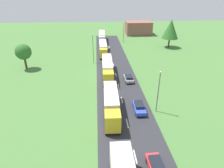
{
  "coord_description": "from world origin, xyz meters",
  "views": [
    {
      "loc": [
        -4.55,
        0.68,
        20.17
      ],
      "look_at": [
        -1.79,
        36.61,
        2.42
      ],
      "focal_mm": 30.84,
      "sensor_mm": 36.0,
      "label": 1
    }
  ],
  "objects_px": {
    "truck_second": "(111,103)",
    "truck_fifth": "(102,36)",
    "car_second": "(157,168)",
    "lamppost_third": "(93,47)",
    "car_fourth": "(129,78)",
    "tree_birch": "(23,52)",
    "lamppost_second": "(158,90)",
    "truck_third": "(107,67)",
    "truck_fourth": "(103,48)",
    "lamppost_fourth": "(124,31)",
    "tree_maple": "(171,29)",
    "distant_building": "(138,28)",
    "car_third": "(139,107)"
  },
  "relations": [
    {
      "from": "truck_second",
      "to": "truck_fifth",
      "type": "xyz_separation_m",
      "value": [
        -0.04,
        53.72,
        0.0
      ]
    },
    {
      "from": "car_second",
      "to": "lamppost_third",
      "type": "relative_size",
      "value": 0.51
    },
    {
      "from": "car_fourth",
      "to": "tree_birch",
      "type": "distance_m",
      "value": 29.81
    },
    {
      "from": "truck_fifth",
      "to": "lamppost_second",
      "type": "bearing_deg",
      "value": -81.19
    },
    {
      "from": "truck_third",
      "to": "truck_fourth",
      "type": "distance_m",
      "value": 18.82
    },
    {
      "from": "lamppost_fourth",
      "to": "tree_maple",
      "type": "distance_m",
      "value": 18.85
    },
    {
      "from": "truck_fifth",
      "to": "car_second",
      "type": "relative_size",
      "value": 3.03
    },
    {
      "from": "lamppost_second",
      "to": "distant_building",
      "type": "height_order",
      "value": "lamppost_second"
    },
    {
      "from": "car_fourth",
      "to": "lamppost_fourth",
      "type": "xyz_separation_m",
      "value": [
        3.76,
        38.42,
        3.91
      ]
    },
    {
      "from": "truck_second",
      "to": "car_second",
      "type": "distance_m",
      "value": 13.76
    },
    {
      "from": "lamppost_third",
      "to": "lamppost_second",
      "type": "bearing_deg",
      "value": -66.67
    },
    {
      "from": "car_fourth",
      "to": "car_third",
      "type": "bearing_deg",
      "value": -90.16
    },
    {
      "from": "truck_fourth",
      "to": "lamppost_fourth",
      "type": "bearing_deg",
      "value": 59.71
    },
    {
      "from": "car_third",
      "to": "truck_third",
      "type": "bearing_deg",
      "value": 106.0
    },
    {
      "from": "truck_second",
      "to": "distant_building",
      "type": "xyz_separation_m",
      "value": [
        18.38,
        67.68,
        0.88
      ]
    },
    {
      "from": "truck_fourth",
      "to": "car_fourth",
      "type": "height_order",
      "value": "truck_fourth"
    },
    {
      "from": "lamppost_fourth",
      "to": "distant_building",
      "type": "relative_size",
      "value": 0.7
    },
    {
      "from": "lamppost_third",
      "to": "distant_building",
      "type": "xyz_separation_m",
      "value": [
        21.79,
        40.53,
        -1.84
      ]
    },
    {
      "from": "truck_fifth",
      "to": "lamppost_third",
      "type": "xyz_separation_m",
      "value": [
        -3.36,
        -26.57,
        2.72
      ]
    },
    {
      "from": "truck_fifth",
      "to": "tree_birch",
      "type": "bearing_deg",
      "value": -126.79
    },
    {
      "from": "lamppost_second",
      "to": "tree_birch",
      "type": "relative_size",
      "value": 1.13
    },
    {
      "from": "truck_second",
      "to": "lamppost_fourth",
      "type": "relative_size",
      "value": 1.41
    },
    {
      "from": "truck_third",
      "to": "tree_maple",
      "type": "distance_m",
      "value": 36.07
    },
    {
      "from": "car_second",
      "to": "tree_birch",
      "type": "xyz_separation_m",
      "value": [
        -26.97,
        36.75,
        4.03
      ]
    },
    {
      "from": "lamppost_fourth",
      "to": "distant_building",
      "type": "distance_m",
      "value": 18.7
    },
    {
      "from": "car_second",
      "to": "truck_third",
      "type": "bearing_deg",
      "value": 98.12
    },
    {
      "from": "truck_fifth",
      "to": "car_fourth",
      "type": "distance_m",
      "value": 40.86
    },
    {
      "from": "car_fourth",
      "to": "lamppost_second",
      "type": "distance_m",
      "value": 13.97
    },
    {
      "from": "car_fourth",
      "to": "lamppost_fourth",
      "type": "bearing_deg",
      "value": 84.42
    },
    {
      "from": "truck_fifth",
      "to": "car_fourth",
      "type": "xyz_separation_m",
      "value": [
        5.22,
        -40.51,
        -1.36
      ]
    },
    {
      "from": "tree_maple",
      "to": "lamppost_third",
      "type": "bearing_deg",
      "value": -151.62
    },
    {
      "from": "tree_birch",
      "to": "lamppost_third",
      "type": "bearing_deg",
      "value": 9.87
    },
    {
      "from": "truck_third",
      "to": "distant_building",
      "type": "bearing_deg",
      "value": 70.27
    },
    {
      "from": "truck_fourth",
      "to": "truck_fifth",
      "type": "xyz_separation_m",
      "value": [
        0.12,
        17.66,
        0.04
      ]
    },
    {
      "from": "car_third",
      "to": "distant_building",
      "type": "relative_size",
      "value": 0.36
    },
    {
      "from": "truck_fifth",
      "to": "car_third",
      "type": "bearing_deg",
      "value": -84.45
    },
    {
      "from": "truck_fifth",
      "to": "tree_maple",
      "type": "bearing_deg",
      "value": -23.4
    },
    {
      "from": "truck_second",
      "to": "car_third",
      "type": "height_order",
      "value": "truck_second"
    },
    {
      "from": "truck_third",
      "to": "car_second",
      "type": "relative_size",
      "value": 3.13
    },
    {
      "from": "truck_fifth",
      "to": "lamppost_fourth",
      "type": "height_order",
      "value": "lamppost_fourth"
    },
    {
      "from": "car_fourth",
      "to": "tree_maple",
      "type": "height_order",
      "value": "tree_maple"
    },
    {
      "from": "car_fourth",
      "to": "tree_birch",
      "type": "height_order",
      "value": "tree_birch"
    },
    {
      "from": "truck_second",
      "to": "lamppost_third",
      "type": "relative_size",
      "value": 1.36
    },
    {
      "from": "car_third",
      "to": "tree_birch",
      "type": "bearing_deg",
      "value": 139.46
    },
    {
      "from": "car_second",
      "to": "tree_maple",
      "type": "xyz_separation_m",
      "value": [
        20.81,
        55.6,
        6.05
      ]
    },
    {
      "from": "car_second",
      "to": "truck_fifth",
      "type": "bearing_deg",
      "value": 93.98
    },
    {
      "from": "lamppost_second",
      "to": "tree_birch",
      "type": "bearing_deg",
      "value": 142.21
    },
    {
      "from": "car_third",
      "to": "tree_maple",
      "type": "relative_size",
      "value": 0.42
    },
    {
      "from": "car_third",
      "to": "distant_building",
      "type": "height_order",
      "value": "distant_building"
    },
    {
      "from": "distant_building",
      "to": "lamppost_second",
      "type": "bearing_deg",
      "value": -98.51
    }
  ]
}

